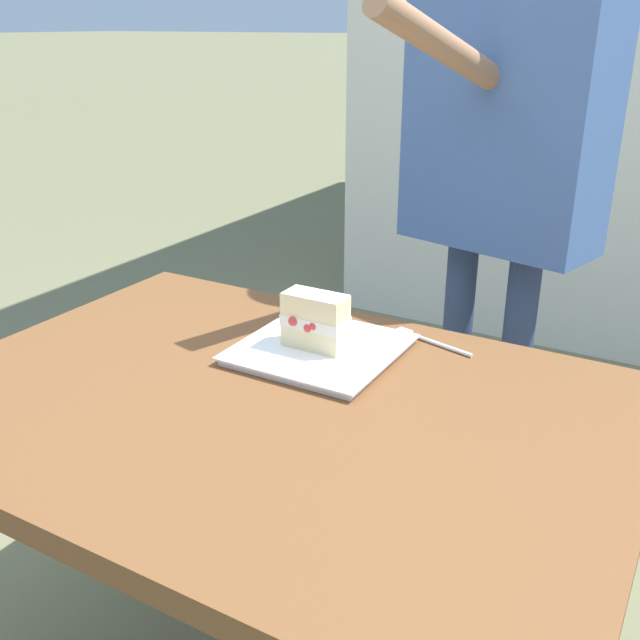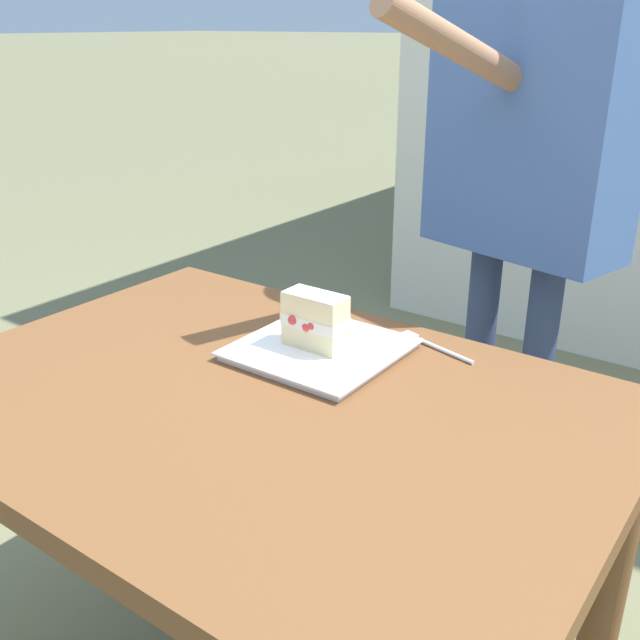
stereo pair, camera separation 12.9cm
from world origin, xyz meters
TOP-DOWN VIEW (x-y plane):
  - patio_table at (0.00, 0.00)m, footprint 1.14×0.81m
  - dessert_plate at (0.01, -0.19)m, footprint 0.28×0.28m
  - cake_slice at (0.02, -0.18)m, footprint 0.12×0.07m
  - dessert_fork at (-0.14, -0.33)m, footprint 0.17×0.06m
  - diner_person at (-0.13, -0.74)m, footprint 0.47×0.60m

SIDE VIEW (x-z plane):
  - patio_table at x=0.00m, z-range 0.24..0.96m
  - dessert_fork at x=-0.14m, z-range 0.72..0.72m
  - dessert_plate at x=0.01m, z-range 0.72..0.73m
  - cake_slice at x=0.02m, z-range 0.73..0.83m
  - diner_person at x=-0.13m, z-range 0.27..1.85m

